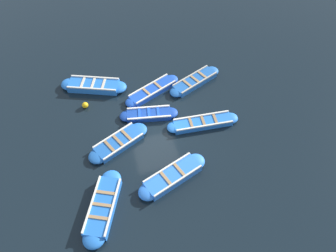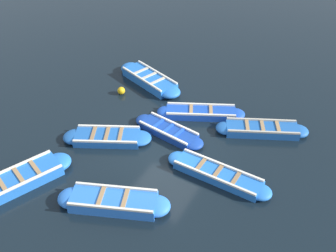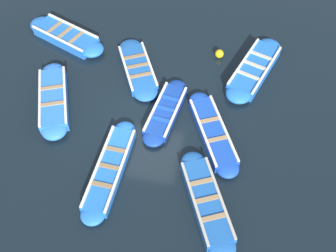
{
  "view_description": "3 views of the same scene",
  "coord_description": "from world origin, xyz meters",
  "px_view_note": "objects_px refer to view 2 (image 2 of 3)",
  "views": [
    {
      "loc": [
        -2.11,
        -10.86,
        13.43
      ],
      "look_at": [
        0.65,
        -0.37,
        0.18
      ],
      "focal_mm": 35.0,
      "sensor_mm": 36.0,
      "label": 1
    },
    {
      "loc": [
        5.63,
        -9.9,
        9.73
      ],
      "look_at": [
        -0.09,
        0.56,
        0.52
      ],
      "focal_mm": 42.0,
      "sensor_mm": 36.0,
      "label": 2
    },
    {
      "loc": [
        8.4,
        2.37,
        10.89
      ],
      "look_at": [
        0.7,
        0.93,
        0.45
      ],
      "focal_mm": 42.0,
      "sensor_mm": 36.0,
      "label": 3
    }
  ],
  "objects_px": {
    "boat_near_quay": "(201,113)",
    "boat_outer_right": "(149,79)",
    "boat_broadside": "(20,180)",
    "boat_drifting": "(262,129)",
    "boat_far_corner": "(218,175)",
    "boat_stern_in": "(107,137)",
    "boat_end_of_row": "(114,202)",
    "buoy_orange_near": "(121,91)",
    "boat_mid_row": "(168,131)"
  },
  "relations": [
    {
      "from": "boat_mid_row",
      "to": "boat_outer_right",
      "type": "distance_m",
      "value": 3.95
    },
    {
      "from": "boat_broadside",
      "to": "boat_end_of_row",
      "type": "height_order",
      "value": "boat_broadside"
    },
    {
      "from": "boat_mid_row",
      "to": "boat_near_quay",
      "type": "height_order",
      "value": "boat_near_quay"
    },
    {
      "from": "boat_near_quay",
      "to": "boat_outer_right",
      "type": "distance_m",
      "value": 3.44
    },
    {
      "from": "boat_far_corner",
      "to": "boat_end_of_row",
      "type": "relative_size",
      "value": 1.05
    },
    {
      "from": "boat_mid_row",
      "to": "boat_outer_right",
      "type": "height_order",
      "value": "boat_outer_right"
    },
    {
      "from": "boat_broadside",
      "to": "boat_stern_in",
      "type": "distance_m",
      "value": 3.53
    },
    {
      "from": "boat_broadside",
      "to": "boat_outer_right",
      "type": "xyz_separation_m",
      "value": [
        0.48,
        7.72,
        -0.0
      ]
    },
    {
      "from": "boat_mid_row",
      "to": "boat_far_corner",
      "type": "distance_m",
      "value": 2.94
    },
    {
      "from": "boat_drifting",
      "to": "buoy_orange_near",
      "type": "relative_size",
      "value": 10.58
    },
    {
      "from": "boat_stern_in",
      "to": "boat_outer_right",
      "type": "xyz_separation_m",
      "value": [
        -0.74,
        4.41,
        0.05
      ]
    },
    {
      "from": "boat_broadside",
      "to": "boat_stern_in",
      "type": "height_order",
      "value": "boat_broadside"
    },
    {
      "from": "boat_drifting",
      "to": "boat_broadside",
      "type": "relative_size",
      "value": 0.96
    },
    {
      "from": "boat_drifting",
      "to": "boat_far_corner",
      "type": "height_order",
      "value": "boat_drifting"
    },
    {
      "from": "boat_stern_in",
      "to": "boat_mid_row",
      "type": "bearing_deg",
      "value": 37.7
    },
    {
      "from": "boat_far_corner",
      "to": "boat_near_quay",
      "type": "bearing_deg",
      "value": 123.98
    },
    {
      "from": "boat_far_corner",
      "to": "boat_end_of_row",
      "type": "distance_m",
      "value": 3.67
    },
    {
      "from": "boat_broadside",
      "to": "boat_end_of_row",
      "type": "distance_m",
      "value": 3.41
    },
    {
      "from": "boat_stern_in",
      "to": "buoy_orange_near",
      "type": "relative_size",
      "value": 10.14
    },
    {
      "from": "boat_stern_in",
      "to": "boat_outer_right",
      "type": "distance_m",
      "value": 4.47
    },
    {
      "from": "boat_far_corner",
      "to": "boat_end_of_row",
      "type": "xyz_separation_m",
      "value": [
        -2.41,
        -2.76,
        0.05
      ]
    },
    {
      "from": "boat_far_corner",
      "to": "buoy_orange_near",
      "type": "xyz_separation_m",
      "value": [
        -5.9,
        2.84,
        0.02
      ]
    },
    {
      "from": "boat_far_corner",
      "to": "boat_outer_right",
      "type": "xyz_separation_m",
      "value": [
        -5.26,
        4.24,
        0.05
      ]
    },
    {
      "from": "boat_end_of_row",
      "to": "boat_stern_in",
      "type": "bearing_deg",
      "value": 129.15
    },
    {
      "from": "boat_outer_right",
      "to": "buoy_orange_near",
      "type": "xyz_separation_m",
      "value": [
        -0.64,
        -1.41,
        -0.03
      ]
    },
    {
      "from": "boat_far_corner",
      "to": "boat_outer_right",
      "type": "relative_size",
      "value": 0.99
    },
    {
      "from": "boat_mid_row",
      "to": "boat_stern_in",
      "type": "distance_m",
      "value": 2.39
    },
    {
      "from": "boat_near_quay",
      "to": "boat_stern_in",
      "type": "bearing_deg",
      "value": -127.89
    },
    {
      "from": "boat_broadside",
      "to": "buoy_orange_near",
      "type": "distance_m",
      "value": 6.31
    },
    {
      "from": "boat_mid_row",
      "to": "boat_drifting",
      "type": "bearing_deg",
      "value": 30.15
    },
    {
      "from": "boat_near_quay",
      "to": "boat_far_corner",
      "type": "distance_m",
      "value": 3.65
    },
    {
      "from": "boat_broadside",
      "to": "boat_stern_in",
      "type": "relative_size",
      "value": 1.09
    },
    {
      "from": "buoy_orange_near",
      "to": "boat_mid_row",
      "type": "bearing_deg",
      "value": -25.25
    },
    {
      "from": "boat_drifting",
      "to": "boat_end_of_row",
      "type": "bearing_deg",
      "value": -116.64
    },
    {
      "from": "boat_drifting",
      "to": "boat_far_corner",
      "type": "relative_size",
      "value": 0.93
    },
    {
      "from": "boat_near_quay",
      "to": "boat_far_corner",
      "type": "bearing_deg",
      "value": -56.02
    },
    {
      "from": "boat_broadside",
      "to": "buoy_orange_near",
      "type": "xyz_separation_m",
      "value": [
        -0.16,
        6.31,
        -0.03
      ]
    },
    {
      "from": "boat_drifting",
      "to": "buoy_orange_near",
      "type": "distance_m",
      "value": 6.46
    },
    {
      "from": "boat_drifting",
      "to": "boat_broadside",
      "type": "xyz_separation_m",
      "value": [
        -6.3,
        -6.62,
        0.04
      ]
    },
    {
      "from": "boat_far_corner",
      "to": "boat_mid_row",
      "type": "bearing_deg",
      "value": 153.83
    },
    {
      "from": "boat_mid_row",
      "to": "boat_end_of_row",
      "type": "relative_size",
      "value": 0.87
    },
    {
      "from": "boat_stern_in",
      "to": "boat_drifting",
      "type": "bearing_deg",
      "value": 33.12
    },
    {
      "from": "boat_drifting",
      "to": "boat_outer_right",
      "type": "bearing_deg",
      "value": 169.33
    },
    {
      "from": "boat_mid_row",
      "to": "boat_broadside",
      "type": "height_order",
      "value": "boat_broadside"
    },
    {
      "from": "boat_near_quay",
      "to": "boat_broadside",
      "type": "relative_size",
      "value": 0.96
    },
    {
      "from": "boat_near_quay",
      "to": "buoy_orange_near",
      "type": "distance_m",
      "value": 3.87
    },
    {
      "from": "boat_near_quay",
      "to": "boat_broadside",
      "type": "distance_m",
      "value": 7.48
    },
    {
      "from": "boat_stern_in",
      "to": "boat_end_of_row",
      "type": "distance_m",
      "value": 3.35
    },
    {
      "from": "boat_drifting",
      "to": "boat_outer_right",
      "type": "height_order",
      "value": "boat_outer_right"
    },
    {
      "from": "buoy_orange_near",
      "to": "boat_drifting",
      "type": "bearing_deg",
      "value": 2.77
    }
  ]
}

